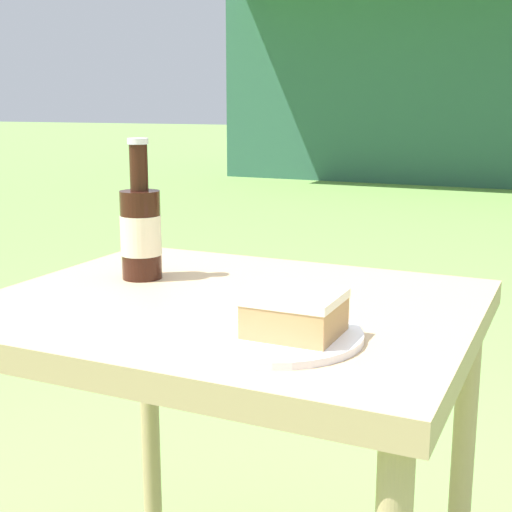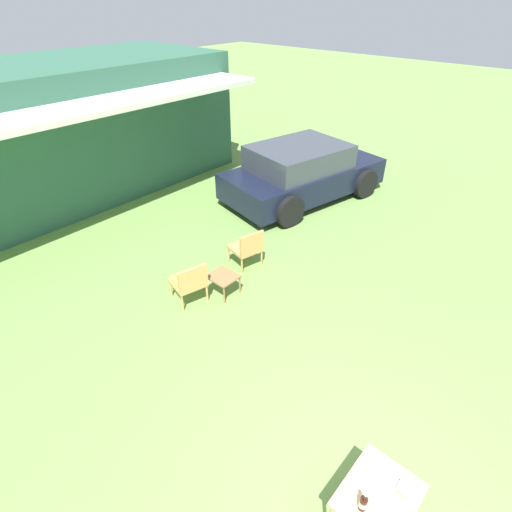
{
  "view_description": "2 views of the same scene",
  "coord_description": "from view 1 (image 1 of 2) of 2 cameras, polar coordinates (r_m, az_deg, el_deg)",
  "views": [
    {
      "loc": [
        0.48,
        -0.94,
        1.0
      ],
      "look_at": [
        0.0,
        0.1,
        0.75
      ],
      "focal_mm": 50.0,
      "sensor_mm": 36.0,
      "label": 1
    },
    {
      "loc": [
        -2.02,
        -0.34,
        4.42
      ],
      "look_at": [
        1.87,
        3.12,
        0.9
      ],
      "focal_mm": 28.0,
      "sensor_mm": 36.0,
      "label": 2
    }
  ],
  "objects": [
    {
      "name": "cola_bottle_near",
      "position": [
        1.23,
        -9.2,
        2.1
      ],
      "size": [
        0.07,
        0.07,
        0.24
      ],
      "color": "black",
      "rests_on": "patio_table"
    },
    {
      "name": "cake_on_plate",
      "position": [
        0.91,
        2.31,
        -5.39
      ],
      "size": [
        0.23,
        0.23,
        0.06
      ],
      "color": "white",
      "rests_on": "patio_table"
    },
    {
      "name": "patio_table",
      "position": [
        1.13,
        -2.15,
        -7.79
      ],
      "size": [
        0.74,
        0.61,
        0.7
      ],
      "color": "tan",
      "rests_on": "ground_plane"
    },
    {
      "name": "fork",
      "position": [
        0.95,
        -0.91,
        -5.83
      ],
      "size": [
        0.17,
        0.02,
        0.01
      ],
      "color": "silver",
      "rests_on": "patio_table"
    }
  ]
}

